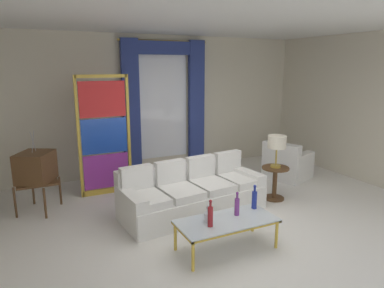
% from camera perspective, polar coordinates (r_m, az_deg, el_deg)
% --- Properties ---
extents(ground_plane, '(16.00, 16.00, 0.00)m').
position_cam_1_polar(ground_plane, '(5.47, 4.92, -12.64)').
color(ground_plane, white).
extents(wall_rear, '(8.00, 0.12, 3.00)m').
position_cam_1_polar(wall_rear, '(7.77, -6.49, 6.47)').
color(wall_rear, beige).
rests_on(wall_rear, ground).
extents(wall_right, '(0.12, 7.00, 3.00)m').
position_cam_1_polar(wall_right, '(7.91, 26.32, 5.35)').
color(wall_right, beige).
rests_on(wall_right, ground).
extents(ceiling_slab, '(8.00, 7.60, 0.04)m').
position_cam_1_polar(ceiling_slab, '(5.68, 1.18, 19.63)').
color(ceiling_slab, white).
extents(curtained_window, '(2.00, 0.17, 2.70)m').
position_cam_1_polar(curtained_window, '(7.67, -4.53, 8.24)').
color(curtained_window, white).
rests_on(curtained_window, ground).
extents(couch_white_long, '(2.41, 1.14, 0.86)m').
position_cam_1_polar(couch_white_long, '(5.69, -0.18, -8.18)').
color(couch_white_long, white).
rests_on(couch_white_long, ground).
extents(coffee_table, '(1.30, 0.60, 0.41)m').
position_cam_1_polar(coffee_table, '(4.57, 5.73, -12.78)').
color(coffee_table, silver).
rests_on(coffee_table, ground).
extents(bottle_blue_decanter, '(0.11, 0.11, 0.22)m').
position_cam_1_polar(bottle_blue_decanter, '(4.47, 2.73, -11.81)').
color(bottle_blue_decanter, silver).
rests_on(bottle_blue_decanter, coffee_table).
extents(bottle_crystal_tall, '(0.07, 0.07, 0.35)m').
position_cam_1_polar(bottle_crystal_tall, '(4.32, 3.05, -11.73)').
color(bottle_crystal_tall, maroon).
rests_on(bottle_crystal_tall, coffee_table).
extents(bottle_amber_squat, '(0.07, 0.07, 0.34)m').
position_cam_1_polar(bottle_amber_squat, '(4.90, 10.27, -8.91)').
color(bottle_amber_squat, navy).
rests_on(bottle_amber_squat, coffee_table).
extents(bottle_ruby_flask, '(0.07, 0.07, 0.33)m').
position_cam_1_polar(bottle_ruby_flask, '(4.65, 7.45, -10.09)').
color(bottle_ruby_flask, '#753384').
rests_on(bottle_ruby_flask, coffee_table).
extents(vintage_tv, '(0.73, 0.76, 1.35)m').
position_cam_1_polar(vintage_tv, '(6.11, -24.45, -3.71)').
color(vintage_tv, brown).
rests_on(vintage_tv, ground).
extents(armchair_white, '(1.05, 1.04, 0.80)m').
position_cam_1_polar(armchair_white, '(7.60, 15.36, -3.37)').
color(armchair_white, white).
rests_on(armchair_white, ground).
extents(stained_glass_divider, '(0.95, 0.05, 2.20)m').
position_cam_1_polar(stained_glass_divider, '(6.47, -14.25, 0.93)').
color(stained_glass_divider, gold).
rests_on(stained_glass_divider, ground).
extents(peacock_figurine, '(0.44, 0.60, 0.50)m').
position_cam_1_polar(peacock_figurine, '(6.40, -8.42, -6.74)').
color(peacock_figurine, beige).
rests_on(peacock_figurine, ground).
extents(round_side_table, '(0.48, 0.48, 0.59)m').
position_cam_1_polar(round_side_table, '(6.35, 13.54, -5.82)').
color(round_side_table, brown).
rests_on(round_side_table, ground).
extents(table_lamp_brass, '(0.32, 0.32, 0.57)m').
position_cam_1_polar(table_lamp_brass, '(6.17, 13.87, 0.11)').
color(table_lamp_brass, '#B29338').
rests_on(table_lamp_brass, round_side_table).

